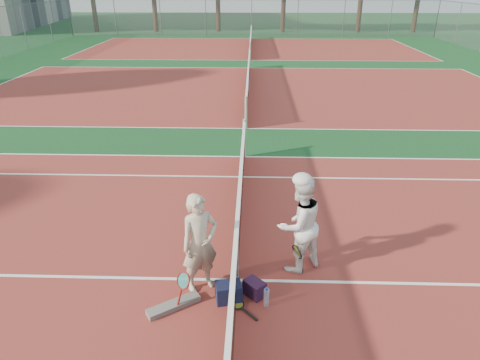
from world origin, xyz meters
The scene contains 17 objects.
ground centered at (0.00, 0.00, 0.00)m, with size 130.00×130.00×0.00m, color #103D1B.
court_main centered at (0.00, 0.00, 0.00)m, with size 23.77×10.97×0.01m, color maroon.
court_far_a centered at (0.00, 13.50, 0.00)m, with size 23.77×10.97×0.01m, color maroon.
court_far_b centered at (0.00, 27.00, 0.00)m, with size 23.77×10.97×0.01m, color maroon.
net_main centered at (0.00, 0.00, 0.51)m, with size 0.10×10.98×1.02m, color black, non-canonical shape.
net_far_a centered at (0.00, 13.50, 0.51)m, with size 0.10×10.98×1.02m, color black, non-canonical shape.
net_far_b centered at (0.00, 27.00, 0.51)m, with size 0.10×10.98×1.02m, color black, non-canonical shape.
fence_back centered at (0.00, 34.00, 1.50)m, with size 32.00×0.06×3.00m, color slate, non-canonical shape.
player_a centered at (-0.56, -0.18, 0.83)m, with size 0.61×0.40×1.66m, color #C6B599.
player_b centered at (1.02, 0.41, 0.86)m, with size 0.83×0.65×1.72m, color white.
racket_red centered at (-0.78, -0.58, 0.28)m, with size 0.27×0.27×0.56m, color maroon, non-canonical shape.
racket_black_held centered at (0.99, 0.19, 0.29)m, with size 0.21×0.27×0.58m, color black, non-canonical shape.
racket_spare centered at (0.01, -0.59, 0.03)m, with size 0.60×0.27×0.05m, color black, non-canonical shape.
sports_bag_navy centered at (-0.11, -0.49, 0.16)m, with size 0.39×0.27×0.31m, color black.
sports_bag_purple centered at (0.29, -0.36, 0.13)m, with size 0.32×0.22×0.26m, color #29102B.
net_cover_canvas centered at (-0.93, -0.68, 0.04)m, with size 0.84×0.19×0.09m, color #635D59.
water_bottle centered at (0.47, -0.59, 0.15)m, with size 0.09×0.09×0.30m, color silver.
Camera 1 is at (0.23, -5.72, 4.52)m, focal length 32.00 mm.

